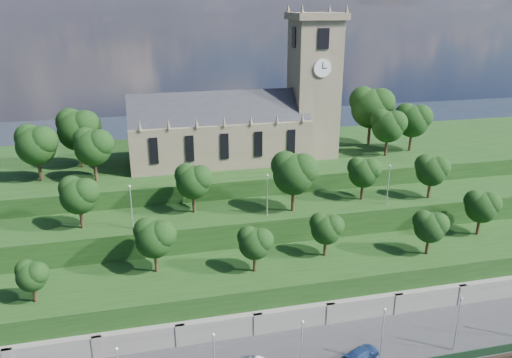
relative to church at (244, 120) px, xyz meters
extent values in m
cube|color=slate|center=(-0.79, -33.98, -20.02)|extent=(160.00, 2.00, 5.00)
cube|color=slate|center=(-25.79, -34.78, -20.02)|extent=(1.20, 0.60, 5.00)
cube|color=slate|center=(-15.79, -34.78, -20.02)|extent=(1.20, 0.60, 5.00)
cube|color=slate|center=(-5.79, -34.78, -20.02)|extent=(1.20, 0.60, 5.00)
cube|color=slate|center=(4.21, -34.78, -20.02)|extent=(1.20, 0.60, 5.00)
cube|color=slate|center=(14.21, -34.78, -20.02)|extent=(1.20, 0.60, 5.00)
cube|color=slate|center=(24.21, -34.78, -20.02)|extent=(1.20, 0.60, 5.00)
cube|color=#163511|center=(-0.79, -27.98, -18.52)|extent=(160.00, 12.00, 8.00)
cube|color=#163511|center=(-0.79, -16.98, -16.52)|extent=(160.00, 10.00, 12.00)
cube|color=#163511|center=(-0.79, 4.02, -15.02)|extent=(160.00, 32.00, 15.00)
cube|color=#6C614C|center=(-4.79, 0.02, -3.52)|extent=(32.00, 12.00, 8.00)
cube|color=black|center=(-4.79, 0.02, 0.48)|extent=(32.00, 10.18, 10.18)
cone|color=#6C614C|center=(-18.79, -5.98, 1.38)|extent=(0.70, 0.70, 1.80)
cone|color=#6C614C|center=(-14.12, -5.98, 1.38)|extent=(0.70, 0.70, 1.80)
cone|color=#6C614C|center=(-9.46, -5.98, 1.38)|extent=(0.70, 0.70, 1.80)
cone|color=#6C614C|center=(-4.79, -5.98, 1.38)|extent=(0.70, 0.70, 1.80)
cone|color=#6C614C|center=(-0.12, -5.98, 1.38)|extent=(0.70, 0.70, 1.80)
cone|color=#6C614C|center=(4.54, -5.98, 1.38)|extent=(0.70, 0.70, 1.80)
cone|color=#6C614C|center=(9.21, -5.98, 1.38)|extent=(0.70, 0.70, 1.80)
cube|color=black|center=(-16.79, -6.06, -3.02)|extent=(1.40, 0.25, 4.50)
cube|color=black|center=(-10.79, -6.06, -3.02)|extent=(1.40, 0.25, 4.50)
cube|color=black|center=(-4.79, -6.06, -3.02)|extent=(1.40, 0.25, 4.50)
cube|color=black|center=(1.21, -6.06, -3.02)|extent=(1.40, 0.25, 4.50)
cube|color=black|center=(7.21, -6.06, -3.02)|extent=(1.40, 0.25, 4.50)
cube|color=#6C614C|center=(13.21, 0.02, 4.98)|extent=(8.00, 8.00, 25.00)
cube|color=#6C614C|center=(13.21, 0.02, 18.08)|extent=(9.20, 9.20, 1.20)
cone|color=#6C614C|center=(9.21, -3.98, 19.28)|extent=(0.80, 0.80, 1.60)
cone|color=#6C614C|center=(9.21, 4.02, 19.28)|extent=(0.80, 0.80, 1.60)
cone|color=#6C614C|center=(17.21, -3.98, 19.28)|extent=(0.80, 0.80, 1.60)
cone|color=#6C614C|center=(17.21, 4.02, 19.28)|extent=(0.80, 0.80, 1.60)
cube|color=black|center=(13.21, -4.06, 14.48)|extent=(2.00, 0.25, 3.50)
cube|color=black|center=(13.21, 4.10, 14.48)|extent=(2.00, 0.25, 3.50)
cube|color=black|center=(9.13, 0.02, 14.48)|extent=(0.25, 2.00, 3.50)
cube|color=black|center=(17.29, 0.02, 14.48)|extent=(0.25, 2.00, 3.50)
cylinder|color=white|center=(13.21, -4.10, 9.48)|extent=(3.20, 0.30, 3.20)
cylinder|color=white|center=(17.33, 0.02, 9.48)|extent=(0.30, 3.20, 3.20)
cube|color=black|center=(13.21, -4.28, 9.98)|extent=(0.12, 0.05, 1.10)
cube|color=black|center=(13.61, -4.28, 9.48)|extent=(0.80, 0.05, 0.12)
cylinder|color=#332013|center=(-32.90, -29.98, -13.32)|extent=(0.47, 0.47, 2.40)
sphere|color=black|center=(-32.90, -29.98, -11.00)|extent=(3.74, 3.74, 3.74)
sphere|color=black|center=(-32.15, -30.36, -10.44)|extent=(2.80, 2.80, 2.80)
sphere|color=black|center=(-33.55, -29.52, -10.25)|extent=(2.61, 2.61, 2.61)
cylinder|color=#332013|center=(-17.99, -25.98, -12.84)|extent=(0.51, 0.51, 3.35)
sphere|color=black|center=(-17.99, -25.98, -9.60)|extent=(5.22, 5.22, 5.22)
sphere|color=black|center=(-16.95, -26.51, -8.82)|extent=(3.91, 3.91, 3.91)
sphere|color=black|center=(-18.90, -25.33, -8.56)|extent=(3.65, 3.65, 3.65)
cylinder|color=#332013|center=(-4.84, -28.98, -13.11)|extent=(0.49, 0.49, 2.81)
sphere|color=black|center=(-4.84, -28.98, -10.39)|extent=(4.38, 4.38, 4.38)
sphere|color=black|center=(-3.97, -29.42, -9.74)|extent=(3.28, 3.28, 3.28)
sphere|color=black|center=(-5.61, -28.44, -9.52)|extent=(3.06, 3.06, 3.06)
cylinder|color=#332013|center=(6.16, -26.98, -13.11)|extent=(0.49, 0.49, 2.83)
sphere|color=black|center=(6.16, -26.98, -10.38)|extent=(4.39, 4.39, 4.39)
sphere|color=black|center=(7.04, -27.42, -9.72)|extent=(3.30, 3.30, 3.30)
sphere|color=black|center=(5.39, -26.44, -9.50)|extent=(3.08, 3.08, 3.08)
cylinder|color=#332013|center=(20.91, -29.98, -13.08)|extent=(0.49, 0.49, 2.89)
sphere|color=black|center=(20.91, -29.98, -10.28)|extent=(4.50, 4.50, 4.50)
sphere|color=black|center=(21.81, -30.43, -9.60)|extent=(3.38, 3.38, 3.38)
sphere|color=black|center=(20.12, -29.42, -9.38)|extent=(3.15, 3.15, 3.15)
cylinder|color=#332013|center=(32.31, -25.98, -12.94)|extent=(0.50, 0.50, 3.16)
sphere|color=black|center=(32.31, -25.98, -9.89)|extent=(4.91, 4.91, 4.91)
sphere|color=black|center=(33.30, -26.48, -9.16)|extent=(3.68, 3.68, 3.68)
sphere|color=black|center=(31.46, -25.37, -8.91)|extent=(3.44, 3.44, 3.44)
cylinder|color=#332013|center=(-27.96, -17.98, -8.84)|extent=(0.51, 0.51, 3.37)
sphere|color=black|center=(-27.96, -17.98, -5.58)|extent=(5.24, 5.24, 5.24)
sphere|color=black|center=(-26.91, -18.51, -4.79)|extent=(3.93, 3.93, 3.93)
sphere|color=black|center=(-28.87, -17.33, -4.53)|extent=(3.67, 3.67, 3.67)
cylinder|color=#332013|center=(-11.47, -15.98, -8.83)|extent=(0.51, 0.51, 3.38)
sphere|color=black|center=(-11.47, -15.98, -5.57)|extent=(5.25, 5.25, 5.25)
sphere|color=black|center=(-10.42, -16.51, -4.78)|extent=(3.94, 3.94, 3.94)
sphere|color=black|center=(-12.39, -15.33, -4.52)|extent=(3.68, 3.68, 3.68)
cylinder|color=#332013|center=(3.63, -18.98, -8.46)|extent=(0.54, 0.54, 4.13)
sphere|color=black|center=(3.63, -18.98, -4.47)|extent=(6.42, 6.42, 6.42)
sphere|color=black|center=(4.91, -19.63, -3.51)|extent=(4.81, 4.81, 4.81)
sphere|color=black|center=(2.51, -18.18, -3.19)|extent=(4.49, 4.49, 4.49)
cylinder|color=#332013|center=(16.23, -16.98, -8.97)|extent=(0.50, 0.50, 3.11)
sphere|color=black|center=(16.23, -16.98, -5.96)|extent=(4.83, 4.83, 4.83)
sphere|color=black|center=(17.20, -17.47, -5.24)|extent=(3.63, 3.63, 3.63)
sphere|color=black|center=(15.39, -16.38, -5.00)|extent=(3.38, 3.38, 3.38)
cylinder|color=#332013|center=(27.37, -18.98, -8.92)|extent=(0.50, 0.50, 3.21)
sphere|color=black|center=(27.37, -18.98, -5.81)|extent=(4.99, 4.99, 4.99)
sphere|color=black|center=(28.37, -19.48, -5.06)|extent=(3.74, 3.74, 3.74)
sphere|color=black|center=(26.50, -18.36, -4.82)|extent=(3.50, 3.50, 3.50)
cylinder|color=#332013|center=(-35.33, -3.98, -5.48)|extent=(0.54, 0.54, 4.08)
sphere|color=black|center=(-35.33, -3.98, -1.53)|extent=(6.35, 6.35, 6.35)
sphere|color=black|center=(-34.06, -4.62, -0.58)|extent=(4.77, 4.77, 4.77)
sphere|color=black|center=(-36.44, -3.19, -0.26)|extent=(4.45, 4.45, 4.45)
cylinder|color=#332013|center=(-29.35, 2.02, -5.25)|extent=(0.56, 0.56, 4.55)
sphere|color=black|center=(-29.35, 2.02, -0.84)|extent=(7.08, 7.08, 7.08)
sphere|color=black|center=(-27.93, 1.31, 0.22)|extent=(5.31, 5.31, 5.31)
sphere|color=black|center=(-30.59, 2.90, 0.57)|extent=(4.96, 4.96, 4.96)
cylinder|color=#332013|center=(-26.43, -5.98, -5.61)|extent=(0.53, 0.53, 3.83)
sphere|color=black|center=(-26.43, -5.98, -1.90)|extent=(5.96, 5.96, 5.96)
sphere|color=black|center=(-25.24, -6.58, -1.01)|extent=(4.47, 4.47, 4.47)
sphere|color=black|center=(-27.48, -5.24, -0.71)|extent=(4.17, 4.17, 4.17)
cylinder|color=#332013|center=(26.93, -3.98, -5.59)|extent=(0.53, 0.53, 3.86)
sphere|color=black|center=(26.93, -3.98, -1.86)|extent=(6.00, 6.00, 6.00)
sphere|color=black|center=(28.13, -4.59, -0.96)|extent=(4.50, 4.50, 4.50)
sphere|color=black|center=(25.88, -3.23, -0.66)|extent=(4.20, 4.20, 4.20)
cylinder|color=#332013|center=(27.14, 4.02, -4.95)|extent=(0.59, 0.59, 5.15)
sphere|color=black|center=(27.14, 4.02, 0.03)|extent=(8.01, 8.01, 8.01)
sphere|color=black|center=(28.74, 3.21, 1.23)|extent=(6.01, 6.01, 6.01)
sphere|color=black|center=(25.73, 5.02, 1.63)|extent=(5.61, 5.61, 5.61)
cylinder|color=#332013|center=(33.19, -1.98, -5.49)|extent=(0.54, 0.54, 4.07)
sphere|color=black|center=(33.19, -1.98, -1.55)|extent=(6.33, 6.33, 6.33)
sphere|color=black|center=(34.45, -2.62, -0.60)|extent=(4.75, 4.75, 4.75)
sphere|color=black|center=(32.08, -1.19, -0.29)|extent=(4.43, 4.43, 4.43)
sphere|color=silver|center=(-22.79, -43.48, -13.08)|extent=(0.36, 0.36, 0.36)
sphere|color=silver|center=(-12.79, -43.48, -13.08)|extent=(0.36, 0.36, 0.36)
cylinder|color=#B2B2B7|center=(-2.79, -43.48, -16.86)|extent=(0.16, 0.16, 7.32)
sphere|color=silver|center=(-2.79, -43.48, -13.08)|extent=(0.36, 0.36, 0.36)
cylinder|color=#B2B2B7|center=(7.21, -43.48, -16.86)|extent=(0.16, 0.16, 7.32)
sphere|color=silver|center=(7.21, -43.48, -13.08)|extent=(0.36, 0.36, 0.36)
cylinder|color=#B2B2B7|center=(17.21, -43.48, -16.86)|extent=(0.16, 0.16, 7.32)
sphere|color=silver|center=(17.21, -43.48, -13.08)|extent=(0.36, 0.36, 0.36)
cylinder|color=#B2B2B7|center=(-20.79, -19.98, -7.30)|extent=(0.16, 0.16, 6.44)
sphere|color=silver|center=(-20.79, -19.98, -3.96)|extent=(0.36, 0.36, 0.36)
cylinder|color=#B2B2B7|center=(-0.79, -19.98, -7.30)|extent=(0.16, 0.16, 6.44)
sphere|color=silver|center=(-0.79, -19.98, -3.96)|extent=(0.36, 0.36, 0.36)
cylinder|color=#B2B2B7|center=(19.21, -19.98, -7.30)|extent=(0.16, 0.16, 6.44)
sphere|color=silver|center=(19.21, -19.98, -3.96)|extent=(0.36, 0.36, 0.36)
imported|color=navy|center=(5.33, -42.38, -19.78)|extent=(5.48, 3.98, 1.47)
camera|label=1|loc=(-18.61, -87.87, 20.45)|focal=35.00mm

